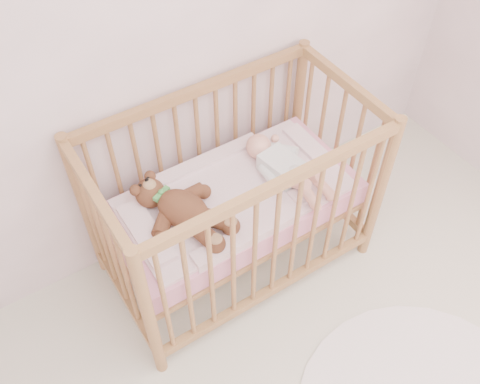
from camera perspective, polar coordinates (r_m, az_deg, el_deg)
wall_back at (r=2.31m, az=-12.60°, el=16.33°), size 4.00×0.02×2.70m
crib at (r=2.68m, az=-0.58°, el=-1.01°), size 1.36×0.76×1.00m
mattress at (r=2.69m, az=-0.57°, el=-1.21°), size 1.22×0.62×0.13m
blanket at (r=2.64m, az=-0.59°, el=-0.17°), size 1.10×0.58×0.06m
baby at (r=2.68m, az=4.51°, el=2.97°), size 0.37×0.62×0.14m
teddy_bear at (r=2.47m, az=-6.08°, el=-1.93°), size 0.60×0.69×0.16m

